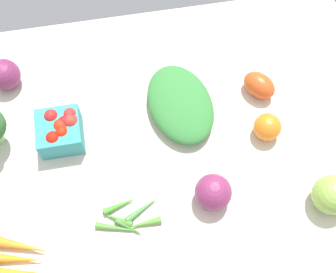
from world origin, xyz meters
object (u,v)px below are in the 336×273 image
object	(u,v)px
roma_tomato	(259,85)
heirloom_tomato_green	(332,195)
red_onion_center	(213,192)
carrot_bunch	(13,259)
heirloom_tomato_orange	(267,127)
berry_basket	(61,130)
red_onion_near_basket	(4,75)
okra_pile	(129,218)
leafy_greens_clump	(180,104)

from	to	relation	value
roma_tomato	heirloom_tomato_green	world-z (taller)	heirloom_tomato_green
roma_tomato	red_onion_center	xyz separation A→B (cm)	(16.72, 24.58, 1.12)
roma_tomato	carrot_bunch	xyz separation A→B (cm)	(59.89, 30.74, -1.45)
heirloom_tomato_orange	red_onion_center	xyz separation A→B (cm)	(15.63, 13.31, 0.79)
red_onion_center	carrot_bunch	world-z (taller)	red_onion_center
berry_basket	heirloom_tomato_green	xyz separation A→B (cm)	(-55.62, 24.99, 0.26)
roma_tomato	red_onion_near_basket	bearing A→B (deg)	-139.94
okra_pile	red_onion_near_basket	xyz separation A→B (cm)	(24.85, -38.93, 3.01)
red_onion_center	okra_pile	world-z (taller)	red_onion_center
berry_basket	carrot_bunch	bearing A→B (deg)	65.12
leafy_greens_clump	roma_tomato	bearing A→B (deg)	-175.19
heirloom_tomato_green	okra_pile	bearing A→B (deg)	-4.33
heirloom_tomato_orange	red_onion_near_basket	world-z (taller)	red_onion_near_basket
roma_tomato	leafy_greens_clump	xyz separation A→B (cm)	(19.60, 1.65, -0.23)
heirloom_tomato_orange	leafy_greens_clump	world-z (taller)	heirloom_tomato_orange
red_onion_near_basket	red_onion_center	bearing A→B (deg)	139.26
berry_basket	okra_pile	distance (cm)	25.29
leafy_greens_clump	okra_pile	distance (cm)	29.15
berry_basket	carrot_bunch	world-z (taller)	berry_basket
heirloom_tomato_green	heirloom_tomato_orange	bearing A→B (deg)	-63.69
okra_pile	roma_tomato	bearing A→B (deg)	-143.31
red_onion_near_basket	heirloom_tomato_green	size ratio (longest dim) A/B	0.88
okra_pile	heirloom_tomato_green	size ratio (longest dim) A/B	1.76
okra_pile	heirloom_tomato_green	bearing A→B (deg)	175.67
roma_tomato	red_onion_near_basket	world-z (taller)	red_onion_near_basket
heirloom_tomato_orange	leafy_greens_clump	size ratio (longest dim) A/B	0.29
berry_basket	red_onion_near_basket	bearing A→B (deg)	-54.40
roma_tomato	berry_basket	xyz separation A→B (cm)	(47.72, 4.48, 1.16)
berry_basket	heirloom_tomato_orange	bearing A→B (deg)	171.71
leafy_greens_clump	red_onion_near_basket	xyz separation A→B (cm)	(40.43, -14.37, 1.15)
red_onion_center	red_onion_near_basket	xyz separation A→B (cm)	(43.32, -37.31, -0.20)
red_onion_center	carrot_bunch	xyz separation A→B (cm)	(43.17, 6.16, -2.57)
roma_tomato	okra_pile	bearing A→B (deg)	-91.29
red_onion_near_basket	carrot_bunch	distance (cm)	43.53
red_onion_center	heirloom_tomato_green	distance (cm)	25.10
heirloom_tomato_orange	heirloom_tomato_green	xyz separation A→B (cm)	(-9.00, 18.20, 1.08)
carrot_bunch	red_onion_near_basket	bearing A→B (deg)	-89.81
heirloom_tomato_orange	berry_basket	bearing A→B (deg)	-8.29
heirloom_tomato_orange	carrot_bunch	world-z (taller)	heirloom_tomato_orange
red_onion_center	heirloom_tomato_green	bearing A→B (deg)	168.77
red_onion_near_basket	heirloom_tomato_green	xyz separation A→B (cm)	(-67.94, 42.19, 0.49)
heirloom_tomato_orange	roma_tomato	bearing A→B (deg)	-95.53
berry_basket	leafy_greens_clump	size ratio (longest dim) A/B	0.45
red_onion_center	red_onion_near_basket	size ratio (longest dim) A/B	1.05
red_onion_center	okra_pile	bearing A→B (deg)	5.03
red_onion_center	roma_tomato	bearing A→B (deg)	-124.22
red_onion_near_basket	okra_pile	bearing A→B (deg)	122.55
roma_tomato	red_onion_center	size ratio (longest dim) A/B	1.04
red_onion_center	heirloom_tomato_green	world-z (taller)	heirloom_tomato_green
leafy_greens_clump	okra_pile	world-z (taller)	leafy_greens_clump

